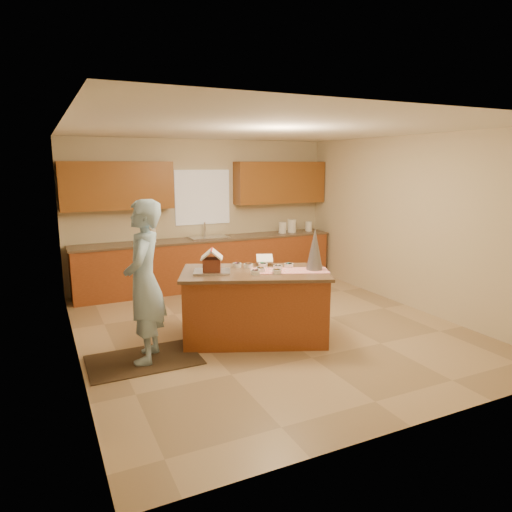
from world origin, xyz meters
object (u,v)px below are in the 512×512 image
object	(u,v)px
gingerbread_house	(212,263)
boy	(144,282)
island_base	(255,307)
tinsel_tree	(315,249)

from	to	relation	value
gingerbread_house	boy	bearing A→B (deg)	-165.81
boy	gingerbread_house	distance (m)	0.93
island_base	boy	world-z (taller)	boy
island_base	tinsel_tree	distance (m)	1.08
island_base	tinsel_tree	bearing A→B (deg)	3.67
island_base	tinsel_tree	size ratio (longest dim) A/B	3.27
boy	island_base	bearing A→B (deg)	115.48
island_base	tinsel_tree	xyz separation A→B (m)	(0.73, -0.25, 0.75)
island_base	gingerbread_house	world-z (taller)	gingerbread_house
island_base	tinsel_tree	world-z (taller)	tinsel_tree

